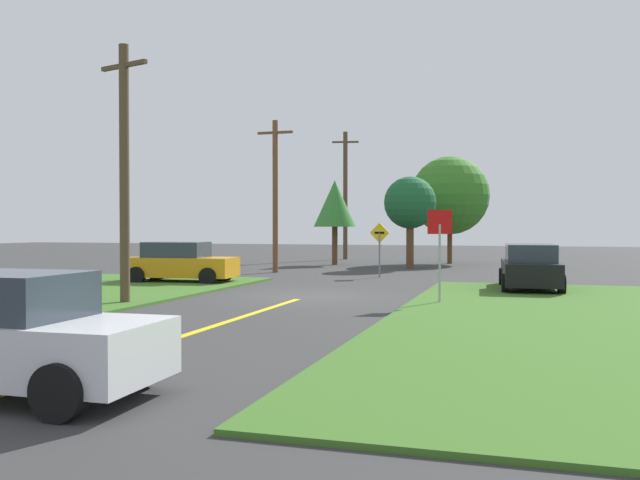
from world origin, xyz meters
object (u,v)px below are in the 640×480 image
(car_on_crossroad, at_px, (530,268))
(pine_tree_center, at_px, (450,196))
(utility_pole_mid, at_px, (275,193))
(direction_sign, at_px, (380,243))
(utility_pole_far, at_px, (345,194))
(oak_tree_left, at_px, (410,203))
(oak_tree_right, at_px, (335,204))
(stop_sign, at_px, (440,239))
(car_behind_on_main_road, at_px, (6,335))
(parked_car_near_building, at_px, (180,263))
(utility_pole_near, at_px, (124,170))

(car_on_crossroad, height_order, pine_tree_center, pine_tree_center)
(car_on_crossroad, relative_size, utility_pole_mid, 0.61)
(direction_sign, bearing_deg, utility_pole_far, 109.86)
(pine_tree_center, bearing_deg, utility_pole_far, 154.63)
(utility_pole_far, bearing_deg, oak_tree_left, -56.28)
(car_on_crossroad, bearing_deg, oak_tree_right, 35.19)
(stop_sign, bearing_deg, direction_sign, -80.07)
(direction_sign, relative_size, oak_tree_left, 0.49)
(oak_tree_right, bearing_deg, car_behind_on_main_road, -82.50)
(car_behind_on_main_road, relative_size, utility_pole_far, 0.47)
(parked_car_near_building, distance_m, oak_tree_left, 14.24)
(parked_car_near_building, distance_m, utility_pole_near, 7.91)
(stop_sign, relative_size, parked_car_near_building, 0.61)
(car_on_crossroad, xyz_separation_m, direction_sign, (-6.26, 4.59, 0.69))
(utility_pole_mid, bearing_deg, stop_sign, -50.80)
(utility_pole_mid, height_order, oak_tree_right, utility_pole_mid)
(utility_pole_mid, relative_size, utility_pole_far, 0.85)
(oak_tree_left, height_order, pine_tree_center, pine_tree_center)
(stop_sign, relative_size, direction_sign, 1.12)
(stop_sign, xyz_separation_m, oak_tree_right, (-8.25, 18.51, 1.66))
(stop_sign, relative_size, car_behind_on_main_road, 0.66)
(utility_pole_near, xyz_separation_m, utility_pole_mid, (-0.65, 13.90, 0.01))
(car_on_crossroad, distance_m, utility_pole_near, 13.82)
(stop_sign, relative_size, utility_pole_mid, 0.37)
(stop_sign, bearing_deg, oak_tree_right, -77.25)
(oak_tree_left, relative_size, oak_tree_right, 0.99)
(utility_pole_far, height_order, oak_tree_right, utility_pole_far)
(car_behind_on_main_road, relative_size, utility_pole_mid, 0.56)
(car_behind_on_main_road, bearing_deg, utility_pole_far, 96.84)
(utility_pole_near, xyz_separation_m, pine_tree_center, (6.62, 24.30, 0.27))
(utility_pole_far, bearing_deg, parked_car_near_building, -93.54)
(utility_pole_near, relative_size, oak_tree_left, 1.51)
(direction_sign, bearing_deg, oak_tree_right, 116.99)
(oak_tree_right, bearing_deg, car_on_crossroad, -51.28)
(utility_pole_far, relative_size, oak_tree_right, 1.76)
(utility_pole_near, bearing_deg, oak_tree_left, 75.08)
(utility_pole_far, distance_m, direction_sign, 16.79)
(car_on_crossroad, bearing_deg, pine_tree_center, 11.52)
(pine_tree_center, bearing_deg, utility_pole_mid, -124.98)
(parked_car_near_building, bearing_deg, utility_pole_mid, 73.99)
(pine_tree_center, bearing_deg, direction_sign, -98.44)
(direction_sign, bearing_deg, stop_sign, -68.80)
(car_on_crossroad, relative_size, car_behind_on_main_road, 1.09)
(car_behind_on_main_road, distance_m, pine_tree_center, 34.04)
(utility_pole_mid, height_order, utility_pole_far, utility_pole_far)
(pine_tree_center, bearing_deg, car_on_crossroad, -74.95)
(pine_tree_center, bearing_deg, stop_sign, -84.82)
(utility_pole_mid, xyz_separation_m, utility_pole_far, (-0.13, 13.90, 0.63))
(car_behind_on_main_road, bearing_deg, oak_tree_right, 96.48)
(parked_car_near_building, distance_m, utility_pole_mid, 7.66)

